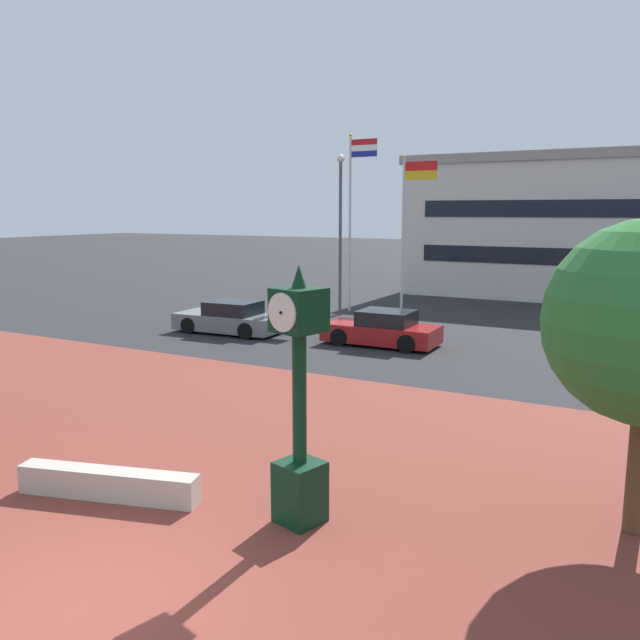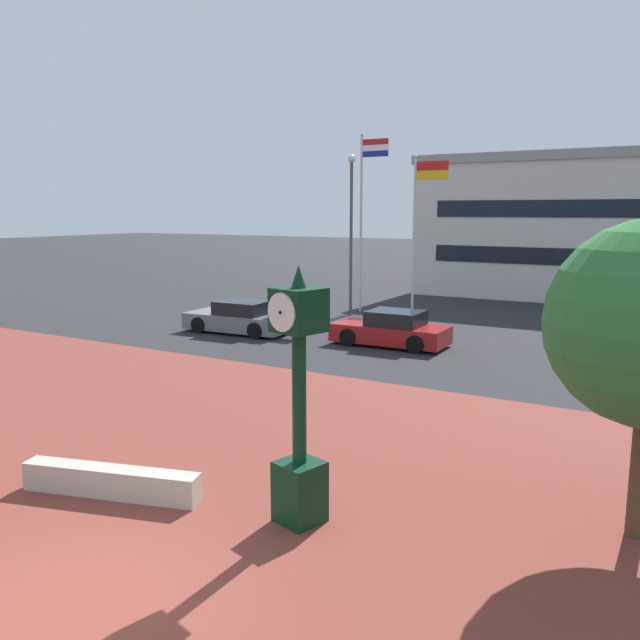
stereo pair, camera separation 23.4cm
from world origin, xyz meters
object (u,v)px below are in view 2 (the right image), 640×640
Objects in this scene: car_street_mid at (392,330)px; street_lamp_post at (351,220)px; street_clock at (299,411)px; car_street_near at (240,318)px; flagpole_secondary at (418,222)px; flagpole_primary at (363,211)px.

car_street_mid is 0.57× the size of street_lamp_post.
street_clock is 0.55× the size of street_lamp_post.
flagpole_secondary is at bearing -34.27° from car_street_near.
street_lamp_post is at bearing 130.70° from street_clock.
car_street_mid is 0.50× the size of flagpole_primary.
street_lamp_post is at bearing -87.55° from flagpole_primary.
street_clock is at bearing -163.47° from car_street_mid.
car_street_near is (-10.45, 12.38, -1.23)m from street_clock.
street_lamp_post is (-8.59, 18.44, 2.62)m from street_clock.
street_lamp_post is (-4.43, 5.38, 3.85)m from car_street_mid.
flagpole_secondary is at bearing 122.29° from street_clock.
flagpole_secondary is (4.56, 7.43, 3.72)m from car_street_near.
street_lamp_post is at bearing 38.34° from car_street_mid.
flagpole_primary is 2.80m from flagpole_secondary.
flagpole_primary reaches higher than flagpole_secondary.
car_street_mid is at bearing -75.58° from flagpole_secondary.
flagpole_secondary reaches higher than car_street_near.
street_lamp_post reaches higher than street_clock.
flagpole_primary is 1.15× the size of flagpole_secondary.
car_street_near is at bearing -103.62° from flagpole_primary.
flagpole_primary is at bearing -16.39° from car_street_near.
street_clock is at bearing -73.44° from flagpole_secondary.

